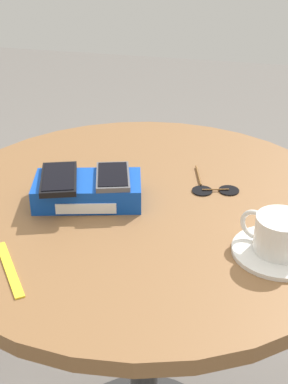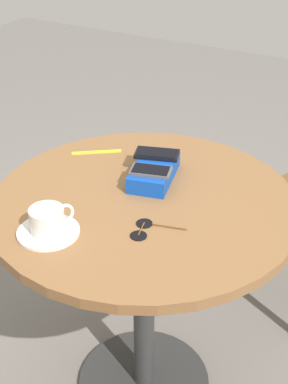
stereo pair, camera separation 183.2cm
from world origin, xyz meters
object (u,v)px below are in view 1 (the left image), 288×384
object	(u,v)px
phone_gray	(113,176)
saucer	(278,251)
sunglasses	(214,189)
phone_box	(88,191)
lanyard_strap	(10,269)
phone_black	(59,179)
round_table	(144,265)
coffee_cup	(279,233)

from	to	relation	value
phone_gray	saucer	world-z (taller)	phone_gray
saucer	sunglasses	distance (m)	0.25
phone_box	phone_gray	size ratio (longest dim) A/B	1.81
lanyard_strap	sunglasses	size ratio (longest dim) A/B	1.23
phone_box	phone_black	xyz separation A→B (m)	(-0.05, -0.02, 0.03)
phone_box	sunglasses	xyz separation A→B (m)	(0.25, 0.11, -0.02)
round_table	sunglasses	size ratio (longest dim) A/B	6.63
phone_black	sunglasses	distance (m)	0.33
phone_gray	lanyard_strap	size ratio (longest dim) A/B	0.80
phone_box	coffee_cup	xyz separation A→B (m)	(0.38, -0.10, 0.02)
phone_black	saucer	size ratio (longest dim) A/B	0.92
round_table	saucer	distance (m)	0.34
round_table	phone_black	distance (m)	0.28
phone_black	coffee_cup	size ratio (longest dim) A/B	1.27
round_table	lanyard_strap	size ratio (longest dim) A/B	5.38
round_table	sunglasses	xyz separation A→B (m)	(0.13, 0.08, 0.17)
phone_gray	saucer	xyz separation A→B (m)	(0.33, -0.12, -0.05)
coffee_cup	phone_black	bearing A→B (deg)	169.73
phone_box	saucer	bearing A→B (deg)	-14.49
coffee_cup	sunglasses	size ratio (longest dim) A/B	0.88
phone_box	phone_gray	distance (m)	0.06
phone_box	lanyard_strap	size ratio (longest dim) A/B	1.45
lanyard_strap	phone_black	bearing A→B (deg)	88.99
phone_box	sunglasses	bearing A→B (deg)	23.78
saucer	sunglasses	xyz separation A→B (m)	(-0.14, 0.21, -0.00)
round_table	phone_box	world-z (taller)	phone_box
phone_black	coffee_cup	world-z (taller)	coffee_cup
round_table	phone_gray	distance (m)	0.23
phone_box	coffee_cup	bearing A→B (deg)	-14.42
phone_gray	coffee_cup	distance (m)	0.35
phone_box	saucer	size ratio (longest dim) A/B	1.46
phone_black	saucer	bearing A→B (deg)	-10.36
round_table	saucer	size ratio (longest dim) A/B	5.41
saucer	lanyard_strap	distance (m)	0.46
saucer	coffee_cup	xyz separation A→B (m)	(-0.00, 0.00, 0.04)
coffee_cup	lanyard_strap	size ratio (longest dim) A/B	0.72
sunglasses	phone_gray	bearing A→B (deg)	-154.88
phone_box	phone_gray	xyz separation A→B (m)	(0.05, 0.02, 0.03)
round_table	coffee_cup	world-z (taller)	coffee_cup
phone_black	coffee_cup	distance (m)	0.44
coffee_cup	round_table	bearing A→B (deg)	154.76
round_table	coffee_cup	size ratio (longest dim) A/B	7.51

